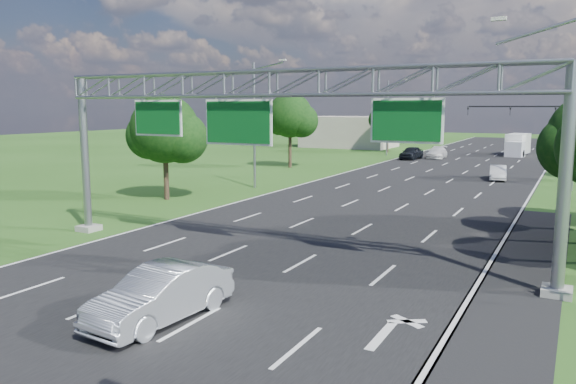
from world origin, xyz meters
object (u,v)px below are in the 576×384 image
Objects in this scene: sign_gantry at (275,98)px; box_truck at (517,145)px; traffic_signal at (541,119)px; silver_sedan at (161,294)px.

sign_gantry reaches higher than box_truck.
box_truck is at bearing 86.33° from sign_gantry.
silver_sedan is (-6.68, -61.14, -4.33)m from traffic_signal.
silver_sedan is at bearing -85.51° from box_truck.
box_truck is (-3.21, 8.37, -3.77)m from traffic_signal.
traffic_signal is at bearing 82.32° from sign_gantry.
sign_gantry is at bearing -86.33° from box_truck.
box_truck is at bearing 111.00° from traffic_signal.
silver_sedan is 0.64× the size of box_truck.
traffic_signal is 61.65m from silver_sedan.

